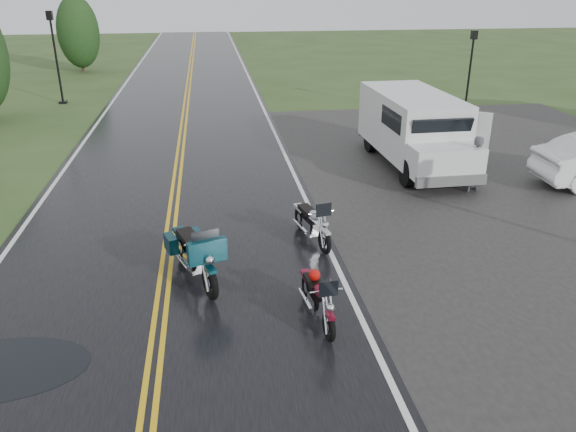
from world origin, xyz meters
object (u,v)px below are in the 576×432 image
at_px(person_at_van, 474,165).
at_px(lamp_post_far_left, 56,58).
at_px(lamp_post_far_right, 469,75).
at_px(motorcycle_teal, 209,269).
at_px(van_white, 410,149).
at_px(motorcycle_silver, 325,232).
at_px(motorcycle_red, 329,316).

xyz_separation_m(person_at_van, lamp_post_far_left, (-15.20, 15.22, 1.43)).
bearing_deg(lamp_post_far_left, lamp_post_far_right, -17.34).
bearing_deg(person_at_van, motorcycle_teal, 12.28).
relative_size(van_white, lamp_post_far_left, 1.38).
xyz_separation_m(motorcycle_silver, person_at_van, (5.27, 3.56, 0.25)).
xyz_separation_m(motorcycle_silver, lamp_post_far_right, (9.20, 12.80, 1.35)).
xyz_separation_m(motorcycle_silver, van_white, (3.47, 4.23, 0.63)).
xyz_separation_m(motorcycle_red, van_white, (4.07, 7.57, 0.67)).
relative_size(motorcycle_teal, motorcycle_silver, 1.21).
distance_m(motorcycle_red, person_at_van, 9.06).
xyz_separation_m(motorcycle_silver, lamp_post_far_left, (-9.94, 18.78, 1.67)).
height_order(van_white, lamp_post_far_right, lamp_post_far_right).
xyz_separation_m(motorcycle_teal, lamp_post_far_right, (11.85, 14.44, 1.22)).
height_order(motorcycle_silver, lamp_post_far_left, lamp_post_far_left).
distance_m(van_white, person_at_van, 1.96).
bearing_deg(van_white, motorcycle_teal, -137.59).
distance_m(person_at_van, lamp_post_far_left, 21.56).
height_order(motorcycle_silver, lamp_post_far_right, lamp_post_far_right).
bearing_deg(van_white, motorcycle_red, -119.64).
height_order(motorcycle_red, lamp_post_far_left, lamp_post_far_left).
bearing_deg(motorcycle_silver, lamp_post_far_right, 41.93).
bearing_deg(person_at_van, motorcycle_red, 28.62).
bearing_deg(motorcycle_silver, van_white, 38.26).
relative_size(motorcycle_silver, lamp_post_far_right, 0.52).
bearing_deg(van_white, motorcycle_silver, -130.73).
bearing_deg(lamp_post_far_left, motorcycle_teal, -70.38).
bearing_deg(motorcycle_teal, person_at_van, 14.38).
relative_size(motorcycle_silver, lamp_post_far_left, 0.45).
height_order(motorcycle_teal, van_white, van_white).
relative_size(motorcycle_teal, van_white, 0.39).
distance_m(motorcycle_silver, lamp_post_far_left, 21.31).
xyz_separation_m(motorcycle_teal, person_at_van, (7.92, 5.20, 0.12)).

